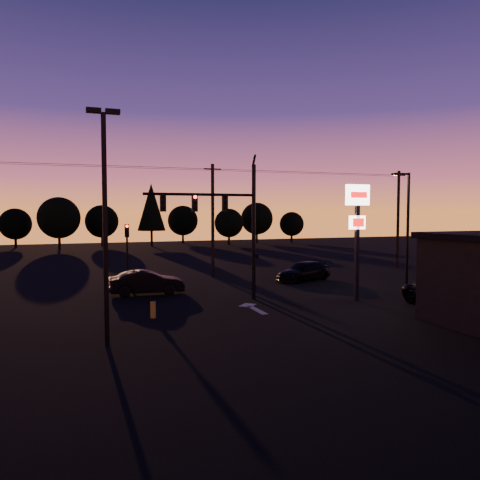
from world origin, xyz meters
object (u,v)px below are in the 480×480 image
object	(u,v)px
secondary_signal	(127,246)
parking_lot_light	(105,211)
suv_parked	(452,294)
car_mid	(147,282)
traffic_signal_mast	(228,217)
pylon_sign	(357,217)
streetlight	(407,223)
car_right	(304,271)
bollard	(153,310)

from	to	relation	value
secondary_signal	parking_lot_light	bearing A→B (deg)	-99.79
parking_lot_light	suv_parked	distance (m)	18.77
car_mid	secondary_signal	bearing A→B (deg)	14.38
traffic_signal_mast	pylon_sign	bearing A→B (deg)	-19.36
pylon_sign	streetlight	world-z (taller)	streetlight
traffic_signal_mast	car_right	distance (m)	10.72
streetlight	suv_parked	world-z (taller)	streetlight
bollard	car_right	size ratio (longest dim) A/B	0.17
pylon_sign	suv_parked	world-z (taller)	pylon_sign
pylon_sign	suv_parked	xyz separation A→B (m)	(3.69, -3.55, -4.18)
streetlight	car_right	bearing A→B (deg)	144.88
bollard	pylon_sign	bearing A→B (deg)	1.90
secondary_signal	parking_lot_light	size ratio (longest dim) A/B	0.48
traffic_signal_mast	car_right	xyz separation A→B (m)	(8.01, 5.73, -4.23)
car_mid	traffic_signal_mast	bearing A→B (deg)	-130.01
traffic_signal_mast	car_mid	size ratio (longest dim) A/B	1.85
pylon_sign	bollard	xyz separation A→B (m)	(-12.00, -0.40, -4.51)
car_right	bollard	bearing A→B (deg)	-77.15
pylon_sign	car_right	distance (m)	9.28
pylon_sign	car_mid	xyz separation A→B (m)	(-11.25, 6.33, -4.15)
parking_lot_light	car_mid	size ratio (longest dim) A/B	1.97
traffic_signal_mast	secondary_signal	size ratio (longest dim) A/B	1.97
pylon_sign	suv_parked	distance (m)	6.61
car_mid	pylon_sign	bearing A→B (deg)	-116.62
pylon_sign	bollard	size ratio (longest dim) A/B	8.43
traffic_signal_mast	bollard	distance (m)	7.28
pylon_sign	streetlight	bearing A→B (deg)	30.08
traffic_signal_mast	parking_lot_light	bearing A→B (deg)	-136.63
parking_lot_light	pylon_sign	world-z (taller)	parking_lot_light
secondary_signal	pylon_sign	bearing A→B (deg)	-39.77
secondary_signal	parking_lot_light	xyz separation A→B (m)	(-2.50, -14.49, 2.41)
parking_lot_light	suv_parked	size ratio (longest dim) A/B	1.74
secondary_signal	pylon_sign	xyz separation A→B (m)	(12.00, -9.99, 2.05)
car_right	suv_parked	world-z (taller)	suv_parked
traffic_signal_mast	pylon_sign	xyz separation A→B (m)	(7.10, -2.49, -0.02)
traffic_signal_mast	suv_parked	xyz separation A→B (m)	(10.78, -6.04, -4.21)
pylon_sign	streetlight	distance (m)	8.00
secondary_signal	suv_parked	xyz separation A→B (m)	(15.69, -13.54, -2.13)
bollard	secondary_signal	bearing A→B (deg)	89.99
traffic_signal_mast	streetlight	distance (m)	14.10
pylon_sign	car_mid	world-z (taller)	pylon_sign
secondary_signal	suv_parked	bearing A→B (deg)	-40.80
pylon_sign	secondary_signal	bearing A→B (deg)	140.23
bollard	suv_parked	world-z (taller)	suv_parked
traffic_signal_mast	pylon_sign	world-z (taller)	traffic_signal_mast
traffic_signal_mast	bollard	world-z (taller)	traffic_signal_mast
secondary_signal	car_mid	world-z (taller)	secondary_signal
car_mid	car_right	world-z (taller)	car_mid
parking_lot_light	suv_parked	world-z (taller)	parking_lot_light
streetlight	car_right	distance (m)	8.23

